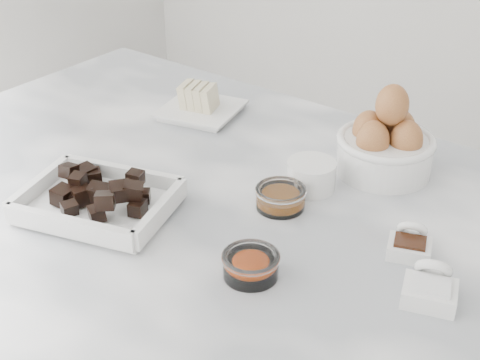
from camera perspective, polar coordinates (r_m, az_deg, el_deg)
name	(u,v)px	position (r m, az deg, el deg)	size (l,w,h in m)	color
marble_slab	(216,220)	(0.96, -2.04, -3.45)	(1.20, 0.80, 0.04)	white
chocolate_dish	(98,197)	(0.95, -12.06, -1.47)	(0.24, 0.21, 0.05)	white
butter_plate	(200,104)	(1.22, -3.44, 6.47)	(0.16, 0.16, 0.06)	white
sugar_ramekin	(311,174)	(0.99, 6.09, 0.51)	(0.07, 0.07, 0.04)	white
egg_bowl	(386,144)	(1.04, 12.33, 3.00)	(0.15, 0.15, 0.14)	white
honey_bowl	(281,197)	(0.94, 3.48, -1.47)	(0.07, 0.07, 0.03)	white
zest_bowl	(251,264)	(0.82, 0.92, -7.19)	(0.07, 0.07, 0.03)	white
vanilla_spoon	(410,243)	(0.88, 14.29, -5.27)	(0.07, 0.08, 0.04)	white
salt_spoon	(430,287)	(0.81, 15.94, -8.77)	(0.07, 0.09, 0.05)	white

